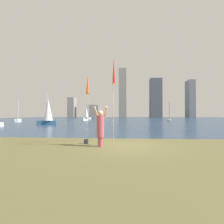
{
  "coord_description": "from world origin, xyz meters",
  "views": [
    {
      "loc": [
        0.13,
        -9.36,
        1.49
      ],
      "look_at": [
        -1.23,
        7.61,
        1.76
      ],
      "focal_mm": 30.29,
      "sensor_mm": 36.0,
      "label": 1
    }
  ],
  "objects_px": {
    "bag": "(86,141)",
    "sailboat_4": "(169,120)",
    "person": "(100,127)",
    "sailboat_3": "(86,113)",
    "kite_flag_right": "(114,74)",
    "kite_flag_left": "(88,86)",
    "sailboat_8": "(48,112)",
    "sailboat_0": "(18,120)",
    "sailboat_1": "(85,120)"
  },
  "relations": [
    {
      "from": "person",
      "to": "sailboat_3",
      "type": "bearing_deg",
      "value": 97.22
    },
    {
      "from": "person",
      "to": "sailboat_3",
      "type": "relative_size",
      "value": 0.38
    },
    {
      "from": "bag",
      "to": "sailboat_0",
      "type": "bearing_deg",
      "value": 126.29
    },
    {
      "from": "sailboat_0",
      "to": "sailboat_1",
      "type": "distance_m",
      "value": 15.96
    },
    {
      "from": "kite_flag_left",
      "to": "sailboat_0",
      "type": "bearing_deg",
      "value": 125.83
    },
    {
      "from": "person",
      "to": "sailboat_0",
      "type": "distance_m",
      "value": 35.8
    },
    {
      "from": "kite_flag_left",
      "to": "sailboat_8",
      "type": "height_order",
      "value": "sailboat_8"
    },
    {
      "from": "kite_flag_left",
      "to": "sailboat_8",
      "type": "relative_size",
      "value": 0.66
    },
    {
      "from": "kite_flag_left",
      "to": "sailboat_4",
      "type": "bearing_deg",
      "value": 72.32
    },
    {
      "from": "sailboat_1",
      "to": "sailboat_4",
      "type": "xyz_separation_m",
      "value": [
        21.08,
        -1.91,
        0.05
      ]
    },
    {
      "from": "bag",
      "to": "person",
      "type": "bearing_deg",
      "value": -41.73
    },
    {
      "from": "bag",
      "to": "sailboat_4",
      "type": "xyz_separation_m",
      "value": [
        12.27,
        36.87,
        0.19
      ]
    },
    {
      "from": "sailboat_1",
      "to": "sailboat_4",
      "type": "height_order",
      "value": "sailboat_4"
    },
    {
      "from": "sailboat_0",
      "to": "sailboat_4",
      "type": "xyz_separation_m",
      "value": [
        32.8,
        8.92,
        -0.09
      ]
    },
    {
      "from": "sailboat_4",
      "to": "sailboat_0",
      "type": "bearing_deg",
      "value": -164.79
    },
    {
      "from": "sailboat_0",
      "to": "sailboat_3",
      "type": "distance_m",
      "value": 26.64
    },
    {
      "from": "kite_flag_right",
      "to": "sailboat_8",
      "type": "xyz_separation_m",
      "value": [
        -11.58,
        18.93,
        -1.57
      ]
    },
    {
      "from": "sailboat_1",
      "to": "sailboat_3",
      "type": "relative_size",
      "value": 0.69
    },
    {
      "from": "sailboat_1",
      "to": "sailboat_8",
      "type": "xyz_separation_m",
      "value": [
        -1.32,
        -20.09,
        1.73
      ]
    },
    {
      "from": "sailboat_3",
      "to": "sailboat_8",
      "type": "height_order",
      "value": "sailboat_8"
    },
    {
      "from": "sailboat_1",
      "to": "sailboat_8",
      "type": "height_order",
      "value": "sailboat_8"
    },
    {
      "from": "person",
      "to": "kite_flag_left",
      "type": "height_order",
      "value": "kite_flag_left"
    },
    {
      "from": "person",
      "to": "bag",
      "type": "distance_m",
      "value": 1.4
    },
    {
      "from": "person",
      "to": "bag",
      "type": "xyz_separation_m",
      "value": [
        -0.86,
        0.76,
        -0.81
      ]
    },
    {
      "from": "kite_flag_right",
      "to": "bag",
      "type": "relative_size",
      "value": 17.71
    },
    {
      "from": "kite_flag_right",
      "to": "sailboat_4",
      "type": "height_order",
      "value": "sailboat_4"
    },
    {
      "from": "bag",
      "to": "sailboat_1",
      "type": "bearing_deg",
      "value": 102.79
    },
    {
      "from": "kite_flag_left",
      "to": "bag",
      "type": "xyz_separation_m",
      "value": [
        -0.26,
        0.82,
        -2.75
      ]
    },
    {
      "from": "kite_flag_right",
      "to": "person",
      "type": "bearing_deg",
      "value": -139.55
    },
    {
      "from": "sailboat_1",
      "to": "sailboat_4",
      "type": "distance_m",
      "value": 21.16
    },
    {
      "from": "kite_flag_right",
      "to": "sailboat_8",
      "type": "height_order",
      "value": "sailboat_8"
    },
    {
      "from": "person",
      "to": "sailboat_8",
      "type": "bearing_deg",
      "value": 113.69
    },
    {
      "from": "bag",
      "to": "sailboat_4",
      "type": "height_order",
      "value": "sailboat_4"
    },
    {
      "from": "sailboat_1",
      "to": "person",
      "type": "bearing_deg",
      "value": -76.27
    },
    {
      "from": "bag",
      "to": "sailboat_1",
      "type": "height_order",
      "value": "sailboat_1"
    },
    {
      "from": "kite_flag_left",
      "to": "sailboat_0",
      "type": "height_order",
      "value": "sailboat_0"
    },
    {
      "from": "sailboat_3",
      "to": "sailboat_8",
      "type": "relative_size",
      "value": 0.96
    },
    {
      "from": "person",
      "to": "bag",
      "type": "height_order",
      "value": "person"
    },
    {
      "from": "person",
      "to": "sailboat_1",
      "type": "distance_m",
      "value": 40.71
    },
    {
      "from": "kite_flag_left",
      "to": "sailboat_8",
      "type": "xyz_separation_m",
      "value": [
        -10.38,
        19.51,
        -0.88
      ]
    },
    {
      "from": "kite_flag_right",
      "to": "bag",
      "type": "xyz_separation_m",
      "value": [
        -1.46,
        0.25,
        -3.45
      ]
    },
    {
      "from": "kite_flag_left",
      "to": "sailboat_3",
      "type": "distance_m",
      "value": 55.07
    },
    {
      "from": "person",
      "to": "sailboat_1",
      "type": "bearing_deg",
      "value": 97.97
    },
    {
      "from": "sailboat_0",
      "to": "sailboat_8",
      "type": "bearing_deg",
      "value": -41.7
    },
    {
      "from": "sailboat_3",
      "to": "sailboat_4",
      "type": "bearing_deg",
      "value": -34.07
    },
    {
      "from": "person",
      "to": "sailboat_4",
      "type": "distance_m",
      "value": 39.33
    },
    {
      "from": "sailboat_3",
      "to": "sailboat_8",
      "type": "distance_m",
      "value": 34.32
    },
    {
      "from": "sailboat_0",
      "to": "sailboat_1",
      "type": "xyz_separation_m",
      "value": [
        11.72,
        10.82,
        -0.14
      ]
    },
    {
      "from": "sailboat_3",
      "to": "sailboat_4",
      "type": "xyz_separation_m",
      "value": [
        23.8,
        -16.1,
        -1.78
      ]
    },
    {
      "from": "sailboat_0",
      "to": "sailboat_1",
      "type": "relative_size",
      "value": 1.42
    }
  ]
}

